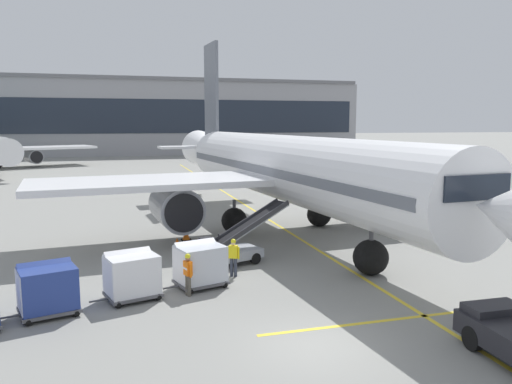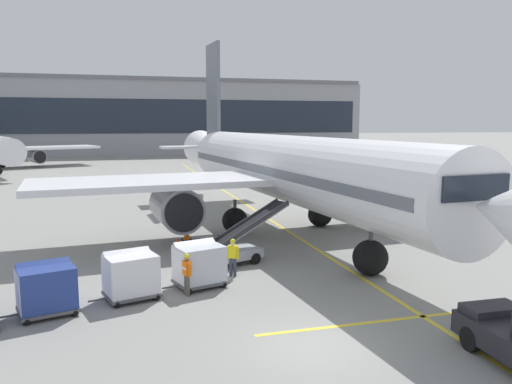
{
  "view_description": "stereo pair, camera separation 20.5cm",
  "coord_description": "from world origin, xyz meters",
  "px_view_note": "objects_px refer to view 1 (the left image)",
  "views": [
    {
      "loc": [
        -5.86,
        -13.93,
        6.94
      ],
      "look_at": [
        1.19,
        10.99,
        3.37
      ],
      "focal_mm": 35.29,
      "sensor_mm": 36.0,
      "label": 1
    },
    {
      "loc": [
        -5.66,
        -13.98,
        6.94
      ],
      "look_at": [
        1.19,
        10.99,
        3.37
      ],
      "focal_mm": 35.29,
      "sensor_mm": 36.0,
      "label": 2
    }
  ],
  "objects_px": {
    "baggage_cart_lead": "(200,264)",
    "baggage_cart_third": "(47,288)",
    "safety_cone_engine_keepout": "(177,244)",
    "safety_cone_wingtip": "(186,235)",
    "ground_crew_by_carts": "(233,255)",
    "baggage_cart_second": "(132,274)",
    "parked_airplane": "(284,169)",
    "safety_cone_nose_mark": "(184,252)",
    "belt_loader": "(231,247)",
    "ground_crew_by_loader": "(188,272)"
  },
  "relations": [
    {
      "from": "baggage_cart_second",
      "to": "baggage_cart_lead",
      "type": "bearing_deg",
      "value": 15.84
    },
    {
      "from": "safety_cone_wingtip",
      "to": "baggage_cart_lead",
      "type": "bearing_deg",
      "value": -94.11
    },
    {
      "from": "parked_airplane",
      "to": "baggage_cart_lead",
      "type": "distance_m",
      "value": 11.85
    },
    {
      "from": "parked_airplane",
      "to": "safety_cone_engine_keepout",
      "type": "height_order",
      "value": "parked_airplane"
    },
    {
      "from": "parked_airplane",
      "to": "belt_loader",
      "type": "distance_m",
      "value": 8.42
    },
    {
      "from": "ground_crew_by_loader",
      "to": "ground_crew_by_carts",
      "type": "relative_size",
      "value": 1.0
    },
    {
      "from": "parked_airplane",
      "to": "ground_crew_by_carts",
      "type": "bearing_deg",
      "value": -122.38
    },
    {
      "from": "ground_crew_by_loader",
      "to": "safety_cone_engine_keepout",
      "type": "xyz_separation_m",
      "value": [
        0.49,
        7.62,
        -0.67
      ]
    },
    {
      "from": "baggage_cart_third",
      "to": "safety_cone_engine_keepout",
      "type": "bearing_deg",
      "value": 55.47
    },
    {
      "from": "ground_crew_by_carts",
      "to": "safety_cone_wingtip",
      "type": "relative_size",
      "value": 2.64
    },
    {
      "from": "baggage_cart_second",
      "to": "ground_crew_by_carts",
      "type": "xyz_separation_m",
      "value": [
        4.55,
        1.78,
        -0.0
      ]
    },
    {
      "from": "belt_loader",
      "to": "safety_cone_engine_keepout",
      "type": "xyz_separation_m",
      "value": [
        -2.24,
        3.54,
        -0.53
      ]
    },
    {
      "from": "ground_crew_by_carts",
      "to": "baggage_cart_third",
      "type": "bearing_deg",
      "value": -160.56
    },
    {
      "from": "belt_loader",
      "to": "safety_cone_wingtip",
      "type": "xyz_separation_m",
      "value": [
        -1.45,
        5.65,
        -0.54
      ]
    },
    {
      "from": "safety_cone_wingtip",
      "to": "baggage_cart_third",
      "type": "bearing_deg",
      "value": -121.98
    },
    {
      "from": "ground_crew_by_loader",
      "to": "safety_cone_nose_mark",
      "type": "bearing_deg",
      "value": 84.04
    },
    {
      "from": "ground_crew_by_carts",
      "to": "safety_cone_nose_mark",
      "type": "height_order",
      "value": "ground_crew_by_carts"
    },
    {
      "from": "baggage_cart_third",
      "to": "safety_cone_engine_keepout",
      "type": "relative_size",
      "value": 4.21
    },
    {
      "from": "baggage_cart_lead",
      "to": "ground_crew_by_carts",
      "type": "xyz_separation_m",
      "value": [
        1.71,
        0.98,
        -0.0
      ]
    },
    {
      "from": "parked_airplane",
      "to": "baggage_cart_third",
      "type": "bearing_deg",
      "value": -139.6
    },
    {
      "from": "parked_airplane",
      "to": "belt_loader",
      "type": "xyz_separation_m",
      "value": [
        -4.82,
        -6.13,
        -3.18
      ]
    },
    {
      "from": "baggage_cart_third",
      "to": "baggage_cart_second",
      "type": "bearing_deg",
      "value": 16.39
    },
    {
      "from": "safety_cone_wingtip",
      "to": "belt_loader",
      "type": "bearing_deg",
      "value": -75.59
    },
    {
      "from": "ground_crew_by_carts",
      "to": "belt_loader",
      "type": "bearing_deg",
      "value": 79.88
    },
    {
      "from": "belt_loader",
      "to": "baggage_cart_third",
      "type": "xyz_separation_m",
      "value": [
        -7.92,
        -4.72,
        0.14
      ]
    },
    {
      "from": "baggage_cart_third",
      "to": "ground_crew_by_carts",
      "type": "bearing_deg",
      "value": 19.44
    },
    {
      "from": "safety_cone_nose_mark",
      "to": "baggage_cart_second",
      "type": "bearing_deg",
      "value": -116.82
    },
    {
      "from": "ground_crew_by_loader",
      "to": "baggage_cart_second",
      "type": "bearing_deg",
      "value": 173.65
    },
    {
      "from": "baggage_cart_lead",
      "to": "baggage_cart_third",
      "type": "xyz_separation_m",
      "value": [
        -5.85,
        -1.69,
        0.0
      ]
    },
    {
      "from": "ground_crew_by_loader",
      "to": "ground_crew_by_carts",
      "type": "xyz_separation_m",
      "value": [
        2.36,
        2.03,
        0.0
      ]
    },
    {
      "from": "ground_crew_by_carts",
      "to": "baggage_cart_second",
      "type": "bearing_deg",
      "value": -158.61
    },
    {
      "from": "baggage_cart_lead",
      "to": "baggage_cart_second",
      "type": "bearing_deg",
      "value": -164.16
    },
    {
      "from": "baggage_cart_second",
      "to": "safety_cone_wingtip",
      "type": "xyz_separation_m",
      "value": [
        3.47,
        9.48,
        -0.68
      ]
    },
    {
      "from": "baggage_cart_second",
      "to": "baggage_cart_third",
      "type": "distance_m",
      "value": 3.12
    },
    {
      "from": "baggage_cart_second",
      "to": "baggage_cart_third",
      "type": "relative_size",
      "value": 1.0
    },
    {
      "from": "baggage_cart_lead",
      "to": "ground_crew_by_carts",
      "type": "relative_size",
      "value": 1.62
    },
    {
      "from": "safety_cone_wingtip",
      "to": "safety_cone_nose_mark",
      "type": "bearing_deg",
      "value": -99.68
    },
    {
      "from": "baggage_cart_lead",
      "to": "safety_cone_engine_keepout",
      "type": "height_order",
      "value": "baggage_cart_lead"
    },
    {
      "from": "baggage_cart_lead",
      "to": "baggage_cart_third",
      "type": "height_order",
      "value": "same"
    },
    {
      "from": "baggage_cart_lead",
      "to": "baggage_cart_third",
      "type": "distance_m",
      "value": 6.09
    },
    {
      "from": "baggage_cart_second",
      "to": "ground_crew_by_loader",
      "type": "height_order",
      "value": "baggage_cart_second"
    },
    {
      "from": "baggage_cart_lead",
      "to": "safety_cone_nose_mark",
      "type": "height_order",
      "value": "baggage_cart_lead"
    },
    {
      "from": "baggage_cart_lead",
      "to": "safety_cone_engine_keepout",
      "type": "xyz_separation_m",
      "value": [
        -0.17,
        6.56,
        -0.67
      ]
    },
    {
      "from": "ground_crew_by_carts",
      "to": "safety_cone_engine_keepout",
      "type": "distance_m",
      "value": 5.93
    },
    {
      "from": "baggage_cart_second",
      "to": "ground_crew_by_carts",
      "type": "distance_m",
      "value": 4.89
    },
    {
      "from": "belt_loader",
      "to": "ground_crew_by_loader",
      "type": "bearing_deg",
      "value": -123.76
    },
    {
      "from": "baggage_cart_lead",
      "to": "baggage_cart_second",
      "type": "xyz_separation_m",
      "value": [
        -2.85,
        -0.81,
        0.0
      ]
    },
    {
      "from": "ground_crew_by_loader",
      "to": "safety_cone_nose_mark",
      "type": "xyz_separation_m",
      "value": [
        0.6,
        5.78,
        -0.67
      ]
    },
    {
      "from": "ground_crew_by_loader",
      "to": "safety_cone_engine_keepout",
      "type": "bearing_deg",
      "value": 86.34
    },
    {
      "from": "ground_crew_by_loader",
      "to": "ground_crew_by_carts",
      "type": "height_order",
      "value": "same"
    }
  ]
}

